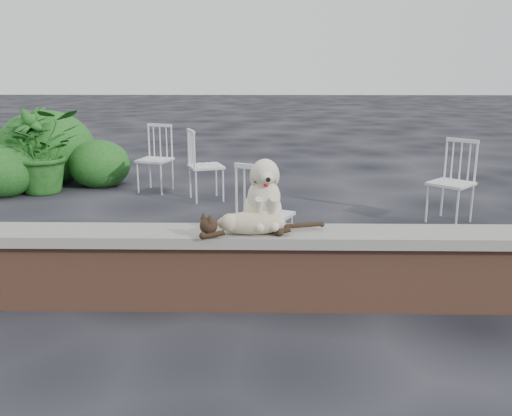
{
  "coord_description": "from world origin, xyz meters",
  "views": [
    {
      "loc": [
        0.68,
        -3.91,
        1.75
      ],
      "look_at": [
        0.61,
        0.2,
        0.7
      ],
      "focal_mm": 39.35,
      "sensor_mm": 36.0,
      "label": 1
    }
  ],
  "objects_px": {
    "potted_plant_b": "(32,149)",
    "dog": "(263,192)",
    "chair_d": "(451,182)",
    "cat": "(251,222)",
    "chair_c": "(265,214)",
    "chair_e": "(206,165)",
    "chair_b": "(155,159)",
    "potted_plant_a": "(43,151)"
  },
  "relations": [
    {
      "from": "potted_plant_b",
      "to": "dog",
      "type": "bearing_deg",
      "value": -49.8
    },
    {
      "from": "chair_d",
      "to": "potted_plant_b",
      "type": "height_order",
      "value": "potted_plant_b"
    },
    {
      "from": "cat",
      "to": "chair_c",
      "type": "relative_size",
      "value": 1.15
    },
    {
      "from": "cat",
      "to": "chair_d",
      "type": "distance_m",
      "value": 3.27
    },
    {
      "from": "chair_e",
      "to": "chair_c",
      "type": "height_order",
      "value": "same"
    },
    {
      "from": "dog",
      "to": "potted_plant_b",
      "type": "height_order",
      "value": "potted_plant_b"
    },
    {
      "from": "cat",
      "to": "chair_b",
      "type": "relative_size",
      "value": 1.15
    },
    {
      "from": "dog",
      "to": "chair_d",
      "type": "bearing_deg",
      "value": 37.79
    },
    {
      "from": "cat",
      "to": "chair_c",
      "type": "bearing_deg",
      "value": 75.43
    },
    {
      "from": "chair_c",
      "to": "potted_plant_a",
      "type": "relative_size",
      "value": 0.8
    },
    {
      "from": "dog",
      "to": "potted_plant_b",
      "type": "distance_m",
      "value": 5.17
    },
    {
      "from": "potted_plant_b",
      "to": "chair_d",
      "type": "bearing_deg",
      "value": -17.21
    },
    {
      "from": "cat",
      "to": "chair_b",
      "type": "distance_m",
      "value": 4.21
    },
    {
      "from": "dog",
      "to": "potted_plant_b",
      "type": "xyz_separation_m",
      "value": [
        -3.34,
        3.95,
        -0.27
      ]
    },
    {
      "from": "potted_plant_b",
      "to": "chair_c",
      "type": "bearing_deg",
      "value": -42.89
    },
    {
      "from": "chair_b",
      "to": "potted_plant_a",
      "type": "xyz_separation_m",
      "value": [
        -1.54,
        -0.07,
        0.12
      ]
    },
    {
      "from": "chair_c",
      "to": "chair_b",
      "type": "bearing_deg",
      "value": -35.93
    },
    {
      "from": "cat",
      "to": "chair_e",
      "type": "bearing_deg",
      "value": 92.16
    },
    {
      "from": "chair_b",
      "to": "chair_c",
      "type": "relative_size",
      "value": 1.0
    },
    {
      "from": "potted_plant_a",
      "to": "dog",
      "type": "bearing_deg",
      "value": -50.38
    },
    {
      "from": "cat",
      "to": "potted_plant_a",
      "type": "distance_m",
      "value": 4.9
    },
    {
      "from": "chair_c",
      "to": "potted_plant_b",
      "type": "distance_m",
      "value": 4.57
    },
    {
      "from": "chair_b",
      "to": "chair_d",
      "type": "bearing_deg",
      "value": -6.47
    },
    {
      "from": "cat",
      "to": "potted_plant_b",
      "type": "xyz_separation_m",
      "value": [
        -3.26,
        4.1,
        -0.09
      ]
    },
    {
      "from": "chair_b",
      "to": "potted_plant_b",
      "type": "relative_size",
      "value": 0.81
    },
    {
      "from": "cat",
      "to": "potted_plant_b",
      "type": "height_order",
      "value": "potted_plant_b"
    },
    {
      "from": "chair_c",
      "to": "potted_plant_a",
      "type": "bearing_deg",
      "value": -16.68
    },
    {
      "from": "chair_e",
      "to": "chair_c",
      "type": "distance_m",
      "value": 2.59
    },
    {
      "from": "cat",
      "to": "dog",
      "type": "bearing_deg",
      "value": 52.86
    },
    {
      "from": "chair_e",
      "to": "dog",
      "type": "bearing_deg",
      "value": 173.46
    },
    {
      "from": "potted_plant_a",
      "to": "chair_b",
      "type": "bearing_deg",
      "value": 2.48
    },
    {
      "from": "dog",
      "to": "chair_e",
      "type": "relative_size",
      "value": 0.58
    },
    {
      "from": "chair_b",
      "to": "potted_plant_b",
      "type": "bearing_deg",
      "value": -168.61
    },
    {
      "from": "dog",
      "to": "potted_plant_b",
      "type": "bearing_deg",
      "value": 121.14
    },
    {
      "from": "chair_d",
      "to": "potted_plant_b",
      "type": "bearing_deg",
      "value": -153.45
    },
    {
      "from": "chair_d",
      "to": "potted_plant_b",
      "type": "xyz_separation_m",
      "value": [
        -5.45,
        1.69,
        0.11
      ]
    },
    {
      "from": "chair_b",
      "to": "chair_c",
      "type": "distance_m",
      "value": 3.34
    },
    {
      "from": "chair_d",
      "to": "potted_plant_b",
      "type": "relative_size",
      "value": 0.81
    },
    {
      "from": "dog",
      "to": "chair_b",
      "type": "height_order",
      "value": "dog"
    },
    {
      "from": "potted_plant_b",
      "to": "cat",
      "type": "bearing_deg",
      "value": -51.52
    },
    {
      "from": "cat",
      "to": "chair_b",
      "type": "xyz_separation_m",
      "value": [
        -1.46,
        3.94,
        -0.2
      ]
    },
    {
      "from": "cat",
      "to": "potted_plant_a",
      "type": "bearing_deg",
      "value": 118.72
    }
  ]
}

